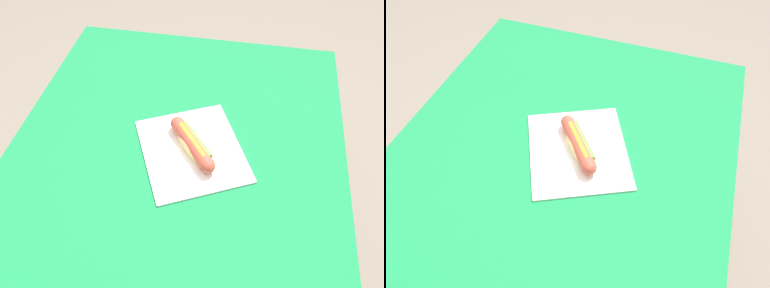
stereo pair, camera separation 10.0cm
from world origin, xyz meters
The scene contains 4 objects.
ground_plane centered at (0.00, 0.00, 0.00)m, with size 6.00×6.00×0.00m, color #6B6056.
dining_table centered at (0.00, 0.00, 0.65)m, with size 1.21×0.93×0.78m.
paper_wrapper centered at (-0.07, 0.05, 0.78)m, with size 0.30×0.26×0.01m, color white.
hot_dog centered at (-0.07, 0.05, 0.81)m, with size 0.17×0.15×0.05m.
Camera 2 is at (0.54, 0.26, 1.58)m, focal length 34.77 mm.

